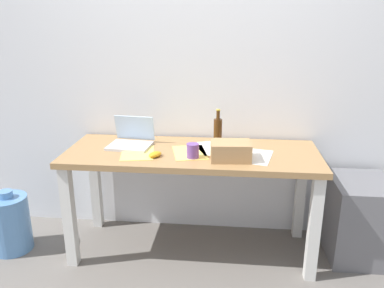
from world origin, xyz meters
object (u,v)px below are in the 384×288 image
object	(u,v)px
beer_bottle	(218,131)
computer_mouse	(155,154)
coffee_mug	(193,151)
filing_cabinet	(358,218)
desk	(192,166)
cardboard_box	(231,151)
water_cooler_jug	(10,223)
laptop_left	(131,140)

from	to	relation	value
beer_bottle	computer_mouse	xyz separation A→B (m)	(-0.39, -0.27, -0.09)
coffee_mug	filing_cabinet	distance (m)	1.27
desk	computer_mouse	distance (m)	0.29
filing_cabinet	computer_mouse	bearing A→B (deg)	-171.95
computer_mouse	cardboard_box	bearing A→B (deg)	33.96
cardboard_box	coffee_mug	size ratio (longest dim) A/B	2.63
beer_bottle	cardboard_box	size ratio (longest dim) A/B	1.05
filing_cabinet	desk	bearing A→B (deg)	-177.25
water_cooler_jug	filing_cabinet	size ratio (longest dim) A/B	0.82
desk	beer_bottle	size ratio (longest dim) A/B	6.52
coffee_mug	water_cooler_jug	distance (m)	1.45
desk	water_cooler_jug	xyz separation A→B (m)	(-1.30, -0.13, -0.44)
coffee_mug	water_cooler_jug	size ratio (longest dim) A/B	0.21
laptop_left	water_cooler_jug	xyz separation A→B (m)	(-0.86, -0.21, -0.59)
computer_mouse	beer_bottle	bearing A→B (deg)	68.28
desk	laptop_left	xyz separation A→B (m)	(-0.44, 0.08, 0.15)
laptop_left	cardboard_box	xyz separation A→B (m)	(0.69, -0.21, 0.02)
desk	water_cooler_jug	bearing A→B (deg)	-174.18
beer_bottle	filing_cabinet	size ratio (longest dim) A/B	0.47
coffee_mug	filing_cabinet	world-z (taller)	coffee_mug
beer_bottle	coffee_mug	world-z (taller)	beer_bottle
desk	coffee_mug	xyz separation A→B (m)	(0.02, -0.13, 0.16)
cardboard_box	coffee_mug	world-z (taller)	cardboard_box
water_cooler_jug	laptop_left	bearing A→B (deg)	13.53
beer_bottle	water_cooler_jug	world-z (taller)	beer_bottle
beer_bottle	desk	bearing A→B (deg)	-141.34
desk	laptop_left	bearing A→B (deg)	170.17
desk	coffee_mug	size ratio (longest dim) A/B	17.92
laptop_left	computer_mouse	world-z (taller)	laptop_left
desk	computer_mouse	size ratio (longest dim) A/B	17.02
computer_mouse	cardboard_box	world-z (taller)	cardboard_box
laptop_left	filing_cabinet	distance (m)	1.68
desk	computer_mouse	bearing A→B (deg)	-148.08
water_cooler_jug	desk	bearing A→B (deg)	5.82
desk	cardboard_box	world-z (taller)	cardboard_box
filing_cabinet	laptop_left	bearing A→B (deg)	179.29
water_cooler_jug	filing_cabinet	distance (m)	2.47
desk	coffee_mug	bearing A→B (deg)	-82.28
laptop_left	filing_cabinet	xyz separation A→B (m)	(1.60, -0.02, -0.52)
laptop_left	computer_mouse	bearing A→B (deg)	-45.66
beer_bottle	coffee_mug	bearing A→B (deg)	-119.07
beer_bottle	filing_cabinet	bearing A→B (deg)	-4.47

